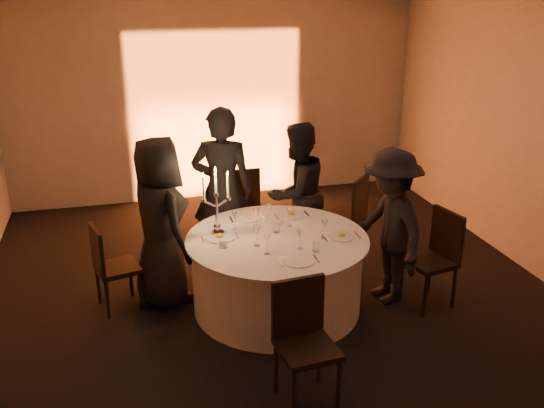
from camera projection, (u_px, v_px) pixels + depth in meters
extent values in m
plane|color=black|center=(277.00, 306.00, 6.20)|extent=(7.00, 7.00, 0.00)
plane|color=#A09C95|center=(215.00, 98.00, 8.84)|extent=(7.00, 0.00, 7.00)
plane|color=#A09C95|center=(497.00, 408.00, 2.50)|extent=(7.00, 0.00, 7.00)
cube|color=black|center=(222.00, 198.00, 9.08)|extent=(0.25, 0.12, 0.10)
cylinder|color=black|center=(277.00, 305.00, 6.19)|extent=(0.60, 0.60, 0.03)
cylinder|color=black|center=(277.00, 274.00, 6.07)|extent=(0.20, 0.20, 0.75)
cylinder|color=silver|center=(277.00, 274.00, 6.07)|extent=(1.68, 1.68, 0.75)
cylinder|color=silver|center=(277.00, 239.00, 5.93)|extent=(1.80, 1.80, 0.02)
cube|color=black|center=(117.00, 268.00, 6.05)|extent=(0.48, 0.48, 0.05)
cube|color=black|center=(97.00, 250.00, 5.88)|extent=(0.14, 0.39, 0.45)
cylinder|color=black|center=(141.00, 291.00, 6.07)|extent=(0.04, 0.04, 0.42)
cylinder|color=black|center=(131.00, 277.00, 6.35)|extent=(0.04, 0.04, 0.42)
cylinder|color=black|center=(107.00, 299.00, 5.92)|extent=(0.04, 0.04, 0.42)
cylinder|color=black|center=(98.00, 285.00, 6.19)|extent=(0.04, 0.04, 0.42)
cube|color=black|center=(239.00, 206.00, 7.53)|extent=(0.46, 0.46, 0.05)
cube|color=black|center=(242.00, 190.00, 7.25)|extent=(0.45, 0.05, 0.51)
cylinder|color=black|center=(251.00, 218.00, 7.83)|extent=(0.04, 0.04, 0.48)
cylinder|color=black|center=(222.00, 220.00, 7.75)|extent=(0.04, 0.04, 0.48)
cylinder|color=black|center=(258.00, 229.00, 7.48)|extent=(0.04, 0.04, 0.48)
cylinder|color=black|center=(227.00, 232.00, 7.40)|extent=(0.04, 0.04, 0.48)
cube|color=black|center=(343.00, 217.00, 7.21)|extent=(0.62, 0.62, 0.05)
cube|color=black|center=(360.00, 199.00, 7.03)|extent=(0.33, 0.35, 0.50)
cylinder|color=black|center=(334.00, 228.00, 7.54)|extent=(0.04, 0.04, 0.47)
cylinder|color=black|center=(322.00, 238.00, 7.23)|extent=(0.04, 0.04, 0.47)
cylinder|color=black|center=(363.00, 233.00, 7.37)|extent=(0.04, 0.04, 0.47)
cylinder|color=black|center=(351.00, 245.00, 7.06)|extent=(0.04, 0.04, 0.47)
cube|color=black|center=(429.00, 262.00, 6.09)|extent=(0.51, 0.51, 0.05)
cube|color=black|center=(447.00, 234.00, 6.08)|extent=(0.13, 0.43, 0.50)
cylinder|color=black|center=(401.00, 280.00, 6.26)|extent=(0.04, 0.04, 0.46)
cylinder|color=black|center=(425.00, 295.00, 5.94)|extent=(0.04, 0.04, 0.46)
cylinder|color=black|center=(429.00, 272.00, 6.41)|extent=(0.04, 0.04, 0.46)
cylinder|color=black|center=(454.00, 287.00, 6.10)|extent=(0.04, 0.04, 0.46)
cube|color=black|center=(307.00, 349.00, 4.66)|extent=(0.48, 0.48, 0.05)
cube|color=black|center=(298.00, 306.00, 4.74)|extent=(0.44, 0.08, 0.50)
cylinder|color=black|center=(294.00, 396.00, 4.52)|extent=(0.04, 0.04, 0.47)
cylinder|color=black|center=(339.00, 384.00, 4.65)|extent=(0.04, 0.04, 0.47)
cylinder|color=black|center=(276.00, 367.00, 4.85)|extent=(0.04, 0.04, 0.47)
cylinder|color=black|center=(318.00, 358.00, 4.97)|extent=(0.04, 0.04, 0.47)
imported|color=black|center=(160.00, 222.00, 6.03)|extent=(0.83, 1.00, 1.75)
imported|color=black|center=(223.00, 190.00, 6.72)|extent=(0.80, 0.65, 1.89)
imported|color=black|center=(297.00, 193.00, 6.96)|extent=(1.00, 0.92, 1.66)
imported|color=black|center=(389.00, 227.00, 6.08)|extent=(0.70, 1.10, 1.62)
cylinder|color=white|center=(220.00, 238.00, 5.91)|extent=(0.29, 0.29, 0.01)
cube|color=#BABABF|center=(203.00, 239.00, 5.87)|extent=(0.01, 0.17, 0.01)
cube|color=#BABABF|center=(237.00, 236.00, 5.95)|extent=(0.02, 0.17, 0.01)
sphere|color=yellow|center=(220.00, 234.00, 5.90)|extent=(0.07, 0.07, 0.07)
cylinder|color=white|center=(247.00, 218.00, 6.39)|extent=(0.27, 0.27, 0.01)
cube|color=#BABABF|center=(231.00, 220.00, 6.35)|extent=(0.02, 0.17, 0.01)
cube|color=#BABABF|center=(263.00, 216.00, 6.43)|extent=(0.01, 0.17, 0.01)
cylinder|color=white|center=(291.00, 215.00, 6.48)|extent=(0.28, 0.28, 0.01)
cube|color=#BABABF|center=(276.00, 216.00, 6.44)|extent=(0.02, 0.17, 0.01)
cube|color=#BABABF|center=(306.00, 213.00, 6.52)|extent=(0.02, 0.17, 0.01)
sphere|color=yellow|center=(291.00, 211.00, 6.46)|extent=(0.07, 0.07, 0.07)
cylinder|color=white|center=(341.00, 236.00, 5.94)|extent=(0.26, 0.26, 0.01)
cube|color=#BABABF|center=(325.00, 238.00, 5.90)|extent=(0.02, 0.17, 0.01)
cube|color=#BABABF|center=(357.00, 235.00, 5.98)|extent=(0.01, 0.17, 0.01)
sphere|color=yellow|center=(341.00, 233.00, 5.92)|extent=(0.07, 0.07, 0.07)
cylinder|color=white|center=(298.00, 261.00, 5.43)|extent=(0.29, 0.29, 0.01)
cube|color=#BABABF|center=(280.00, 263.00, 5.39)|extent=(0.02, 0.17, 0.01)
cube|color=#BABABF|center=(316.00, 259.00, 5.47)|extent=(0.02, 0.17, 0.01)
cylinder|color=white|center=(223.00, 246.00, 5.74)|extent=(0.11, 0.11, 0.01)
cylinder|color=white|center=(223.00, 242.00, 5.73)|extent=(0.07, 0.07, 0.06)
cylinder|color=silver|center=(217.00, 233.00, 6.01)|extent=(0.14, 0.14, 0.02)
sphere|color=silver|center=(217.00, 227.00, 5.99)|extent=(0.08, 0.08, 0.08)
cylinder|color=silver|center=(217.00, 213.00, 5.94)|extent=(0.03, 0.03, 0.37)
cylinder|color=silver|center=(216.00, 194.00, 5.87)|extent=(0.06, 0.06, 0.03)
cylinder|color=white|center=(216.00, 182.00, 5.83)|extent=(0.02, 0.02, 0.24)
cone|color=#FCA22D|center=(215.00, 168.00, 5.78)|extent=(0.02, 0.02, 0.04)
cylinder|color=silver|center=(210.00, 204.00, 5.89)|extent=(0.13, 0.02, 0.09)
cylinder|color=silver|center=(204.00, 201.00, 5.86)|extent=(0.06, 0.06, 0.03)
cylinder|color=white|center=(204.00, 188.00, 5.82)|extent=(0.02, 0.02, 0.24)
cone|color=#FCA22D|center=(203.00, 174.00, 5.77)|extent=(0.02, 0.02, 0.04)
cylinder|color=silver|center=(222.00, 203.00, 5.92)|extent=(0.13, 0.02, 0.09)
cylinder|color=silver|center=(228.00, 198.00, 5.92)|extent=(0.06, 0.06, 0.03)
cylinder|color=white|center=(228.00, 186.00, 5.87)|extent=(0.02, 0.02, 0.24)
cone|color=#FCA22D|center=(228.00, 172.00, 5.82)|extent=(0.02, 0.02, 0.04)
cylinder|color=white|center=(257.00, 226.00, 6.21)|extent=(0.06, 0.06, 0.01)
cylinder|color=white|center=(257.00, 221.00, 6.19)|extent=(0.01, 0.01, 0.10)
cone|color=white|center=(256.00, 213.00, 6.16)|extent=(0.07, 0.07, 0.09)
cylinder|color=white|center=(290.00, 226.00, 6.21)|extent=(0.06, 0.06, 0.01)
cylinder|color=white|center=(290.00, 221.00, 6.19)|extent=(0.01, 0.01, 0.10)
cone|color=white|center=(290.00, 213.00, 6.16)|extent=(0.07, 0.07, 0.09)
cylinder|color=white|center=(269.00, 221.00, 6.32)|extent=(0.06, 0.06, 0.01)
cylinder|color=white|center=(269.00, 217.00, 6.30)|extent=(0.01, 0.01, 0.10)
cone|color=white|center=(269.00, 208.00, 6.27)|extent=(0.07, 0.07, 0.09)
cylinder|color=white|center=(267.00, 254.00, 5.58)|extent=(0.06, 0.06, 0.01)
cylinder|color=white|center=(267.00, 249.00, 5.56)|extent=(0.01, 0.01, 0.10)
cone|color=white|center=(267.00, 240.00, 5.53)|extent=(0.07, 0.07, 0.09)
cylinder|color=white|center=(257.00, 245.00, 5.75)|extent=(0.06, 0.06, 0.01)
cylinder|color=white|center=(257.00, 240.00, 5.73)|extent=(0.01, 0.01, 0.10)
cone|color=white|center=(257.00, 232.00, 5.70)|extent=(0.07, 0.07, 0.09)
cylinder|color=white|center=(324.00, 238.00, 5.91)|extent=(0.06, 0.06, 0.01)
cylinder|color=white|center=(324.00, 233.00, 5.89)|extent=(0.01, 0.01, 0.10)
cone|color=white|center=(325.00, 225.00, 5.86)|extent=(0.07, 0.07, 0.09)
cylinder|color=white|center=(235.00, 228.00, 6.14)|extent=(0.06, 0.06, 0.01)
cylinder|color=white|center=(235.00, 224.00, 6.12)|extent=(0.01, 0.01, 0.10)
cone|color=white|center=(235.00, 215.00, 6.09)|extent=(0.07, 0.07, 0.09)
cylinder|color=white|center=(300.00, 248.00, 5.69)|extent=(0.06, 0.06, 0.01)
cylinder|color=white|center=(300.00, 243.00, 5.67)|extent=(0.01, 0.01, 0.10)
cone|color=white|center=(300.00, 235.00, 5.64)|extent=(0.07, 0.07, 0.09)
cylinder|color=white|center=(316.00, 247.00, 5.61)|extent=(0.07, 0.07, 0.09)
cylinder|color=white|center=(277.00, 228.00, 6.04)|extent=(0.07, 0.07, 0.09)
cylinder|color=white|center=(280.00, 221.00, 6.22)|extent=(0.07, 0.07, 0.09)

